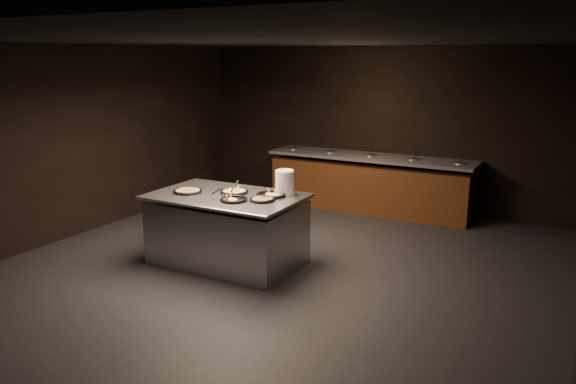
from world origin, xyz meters
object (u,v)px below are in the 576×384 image
object	(u,v)px
serving_counter	(227,231)
pan_veggie_whole	(188,191)
pan_cheese_whole	(234,192)
plate_stack	(285,183)

from	to	relation	value
serving_counter	pan_veggie_whole	world-z (taller)	pan_veggie_whole
serving_counter	pan_veggie_whole	xyz separation A→B (m)	(-0.53, -0.14, 0.52)
pan_veggie_whole	pan_cheese_whole	distance (m)	0.63
plate_stack	pan_cheese_whole	world-z (taller)	plate_stack
serving_counter	pan_veggie_whole	bearing A→B (deg)	-165.21
serving_counter	pan_veggie_whole	distance (m)	0.75
plate_stack	pan_veggie_whole	xyz separation A→B (m)	(-1.20, -0.51, -0.14)
serving_counter	plate_stack	size ratio (longest dim) A/B	6.12
serving_counter	pan_veggie_whole	size ratio (longest dim) A/B	5.10
pan_veggie_whole	pan_cheese_whole	bearing A→B (deg)	25.62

